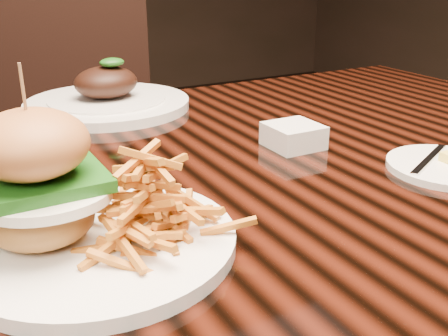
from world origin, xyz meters
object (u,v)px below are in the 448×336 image
dining_table (189,218)px  burger_plate (93,202)px  chair_far (83,134)px  far_dish (107,99)px

dining_table → burger_plate: bearing=-138.5°
dining_table → chair_far: chair_far is taller
burger_plate → chair_far: chair_far is taller
dining_table → chair_far: (0.07, 0.89, -0.13)m
far_dish → chair_far: chair_far is taller
burger_plate → chair_far: bearing=88.5°
far_dish → chair_far: bearing=82.8°
chair_far → dining_table: bearing=-84.5°
burger_plate → far_dish: size_ratio=0.87×
burger_plate → far_dish: (0.17, 0.52, -0.03)m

